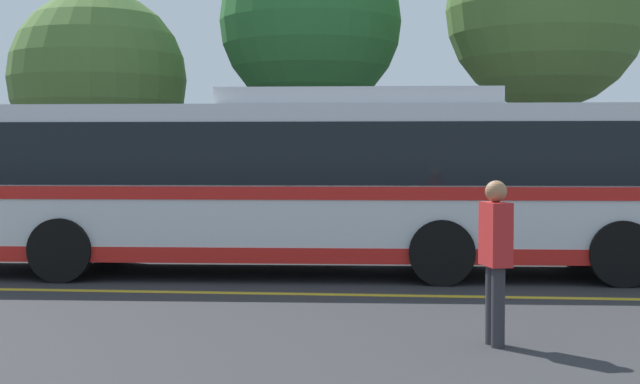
% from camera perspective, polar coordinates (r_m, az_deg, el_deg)
% --- Properties ---
extents(ground_plane, '(220.00, 220.00, 0.00)m').
position_cam_1_polar(ground_plane, '(15.12, 1.88, -5.11)').
color(ground_plane, '#2D2D30').
extents(lane_strip_0, '(32.76, 0.20, 0.01)m').
position_cam_1_polar(lane_strip_0, '(12.71, -0.99, -6.54)').
color(lane_strip_0, gold).
rests_on(lane_strip_0, ground_plane).
extents(curb_strip, '(40.76, 0.36, 0.15)m').
position_cam_1_polar(curb_strip, '(20.23, 1.52, -2.98)').
color(curb_strip, '#99999E').
rests_on(curb_strip, ground_plane).
extents(transit_bus, '(13.16, 3.14, 3.03)m').
position_cam_1_polar(transit_bus, '(14.74, 0.06, 0.84)').
color(transit_bus, silver).
rests_on(transit_bus, ground_plane).
extents(parked_car_1, '(4.82, 2.01, 1.56)m').
position_cam_1_polar(parked_car_1, '(20.45, -19.31, -1.07)').
color(parked_car_1, black).
rests_on(parked_car_1, ground_plane).
extents(parked_car_2, '(4.68, 2.27, 1.47)m').
position_cam_1_polar(parked_car_2, '(18.32, -3.51, -1.46)').
color(parked_car_2, black).
rests_on(parked_car_2, ground_plane).
extents(parked_car_3, '(4.47, 2.18, 1.51)m').
position_cam_1_polar(parked_car_3, '(18.52, 16.68, -1.48)').
color(parked_car_3, silver).
rests_on(parked_car_3, ground_plane).
extents(pedestrian_0, '(0.33, 0.46, 1.72)m').
position_cam_1_polar(pedestrian_0, '(9.39, 11.17, -3.78)').
color(pedestrian_0, '#2D2D33').
rests_on(pedestrian_0, ground_plane).
extents(tree_0, '(5.09, 5.09, 8.21)m').
position_cam_1_polar(tree_0, '(23.88, 14.27, 11.20)').
color(tree_0, '#513823').
rests_on(tree_0, ground_plane).
extents(tree_1, '(4.75, 4.75, 7.81)m').
position_cam_1_polar(tree_1, '(23.72, -0.62, 10.78)').
color(tree_1, '#513823').
rests_on(tree_1, ground_plane).
extents(tree_2, '(4.71, 4.71, 6.35)m').
position_cam_1_polar(tree_2, '(24.77, -14.02, 7.00)').
color(tree_2, '#513823').
rests_on(tree_2, ground_plane).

